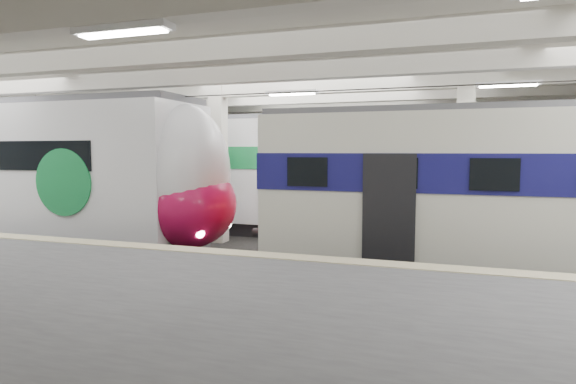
% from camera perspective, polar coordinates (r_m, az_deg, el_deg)
% --- Properties ---
extents(station_hall, '(36.00, 24.00, 5.75)m').
position_cam_1_polar(station_hall, '(11.28, -5.43, 5.21)').
color(station_hall, black).
rests_on(station_hall, ground).
extents(modern_emu, '(14.84, 3.06, 4.74)m').
position_cam_1_polar(modern_emu, '(17.37, -27.47, 1.53)').
color(modern_emu, white).
rests_on(modern_emu, ground).
extents(older_rer, '(12.63, 2.79, 4.20)m').
position_cam_1_polar(older_rer, '(12.23, 27.19, -0.21)').
color(older_rer, silver).
rests_on(older_rer, ground).
extents(far_train, '(14.26, 3.14, 4.53)m').
position_cam_1_polar(far_train, '(21.61, -17.12, 2.45)').
color(far_train, white).
rests_on(far_train, ground).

